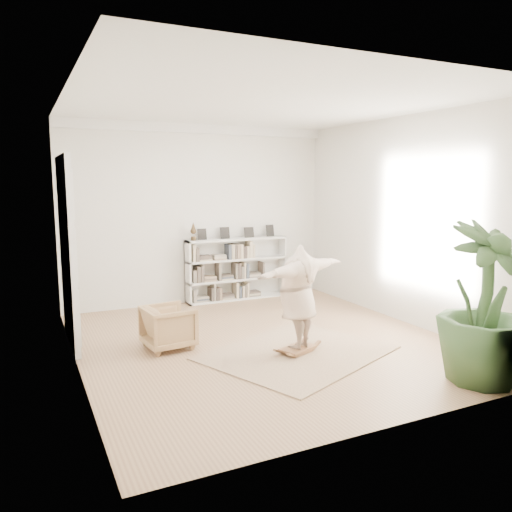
{
  "coord_description": "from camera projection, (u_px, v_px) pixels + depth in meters",
  "views": [
    {
      "loc": [
        -3.35,
        -6.7,
        2.48
      ],
      "look_at": [
        0.04,
        0.4,
        1.3
      ],
      "focal_mm": 35.0,
      "sensor_mm": 36.0,
      "label": 1
    }
  ],
  "objects": [
    {
      "name": "doors",
      "position": [
        68.0,
        253.0,
        7.58
      ],
      "size": [
        0.09,
        1.78,
        2.92
      ],
      "color": "white",
      "rests_on": "floor"
    },
    {
      "name": "person",
      "position": [
        298.0,
        294.0,
        7.12
      ],
      "size": [
        1.9,
        1.17,
        1.5
      ],
      "primitive_type": "imported",
      "rotation": [
        0.0,
        0.0,
        3.53
      ],
      "color": "beige",
      "rests_on": "rocker_board"
    },
    {
      "name": "bookshelf",
      "position": [
        237.0,
        269.0,
        10.51
      ],
      "size": [
        2.2,
        0.35,
        1.64
      ],
      "color": "silver",
      "rests_on": "floor"
    },
    {
      "name": "armchair",
      "position": [
        169.0,
        327.0,
        7.45
      ],
      "size": [
        0.78,
        0.76,
        0.65
      ],
      "primitive_type": "imported",
      "rotation": [
        0.0,
        0.0,
        1.68
      ],
      "color": "#A58857",
      "rests_on": "floor"
    },
    {
      "name": "rocker_board",
      "position": [
        298.0,
        349.0,
        7.24
      ],
      "size": [
        0.61,
        0.5,
        0.11
      ],
      "rotation": [
        0.0,
        0.0,
        0.39
      ],
      "color": "brown",
      "rests_on": "rug"
    },
    {
      "name": "floor",
      "position": [
        265.0,
        342.0,
        7.78
      ],
      "size": [
        6.0,
        6.0,
        0.0
      ],
      "primitive_type": "plane",
      "color": "#8B6548",
      "rests_on": "ground"
    },
    {
      "name": "houseplant",
      "position": [
        485.0,
        303.0,
        6.1
      ],
      "size": [
        1.3,
        1.3,
        2.0
      ],
      "primitive_type": "imported",
      "rotation": [
        0.0,
        0.0,
        0.17
      ],
      "color": "#304F27",
      "rests_on": "floor"
    },
    {
      "name": "room_shell",
      "position": [
        199.0,
        129.0,
        9.88
      ],
      "size": [
        6.0,
        6.0,
        6.0
      ],
      "color": "silver",
      "rests_on": "floor"
    },
    {
      "name": "rug",
      "position": [
        298.0,
        353.0,
        7.25
      ],
      "size": [
        3.07,
        2.8,
        0.02
      ],
      "primitive_type": "cube",
      "rotation": [
        0.0,
        0.0,
        0.39
      ],
      "color": "tan",
      "rests_on": "floor"
    }
  ]
}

